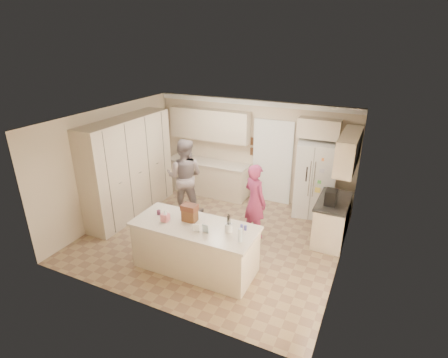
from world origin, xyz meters
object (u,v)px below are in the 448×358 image
at_px(coffee_maker, 331,197).
at_px(utensil_crock, 229,228).
at_px(teen_boy, 185,177).
at_px(tissue_box, 165,217).
at_px(teen_girl, 255,201).
at_px(refrigerator, 315,180).
at_px(dollhouse_body, 190,215).
at_px(island_base, 195,248).

distance_m(coffee_maker, utensil_crock, 2.32).
xyz_separation_m(coffee_maker, teen_boy, (-3.40, -0.01, -0.14)).
relative_size(tissue_box, teen_girl, 0.09).
xyz_separation_m(refrigerator, coffee_maker, (0.56, -1.20, 0.17)).
bearing_deg(teen_boy, dollhouse_body, 109.82).
relative_size(coffee_maker, tissue_box, 2.14).
height_order(refrigerator, teen_boy, teen_boy).
relative_size(coffee_maker, utensil_crock, 2.00).
height_order(refrigerator, island_base, refrigerator).
height_order(dollhouse_body, teen_boy, teen_boy).
bearing_deg(tissue_box, teen_boy, 111.83).
bearing_deg(teen_girl, tissue_box, 85.85).
bearing_deg(coffee_maker, teen_boy, -179.78).
distance_m(refrigerator, dollhouse_body, 3.42).
relative_size(island_base, teen_girl, 1.34).
relative_size(coffee_maker, island_base, 0.14).
distance_m(refrigerator, tissue_box, 3.80).
height_order(teen_boy, teen_girl, teen_boy).
bearing_deg(teen_boy, teen_girl, 156.46).
xyz_separation_m(refrigerator, tissue_box, (-2.04, -3.20, 0.10)).
bearing_deg(teen_girl, dollhouse_body, 93.63).
height_order(refrigerator, teen_girl, refrigerator).
xyz_separation_m(utensil_crock, dollhouse_body, (-0.80, 0.05, 0.04)).
relative_size(island_base, tissue_box, 15.71).
distance_m(utensil_crock, dollhouse_body, 0.80).
relative_size(island_base, dollhouse_body, 8.46).
bearing_deg(teen_girl, island_base, 99.79).
height_order(refrigerator, dollhouse_body, refrigerator).
bearing_deg(tissue_box, utensil_crock, 7.13).
xyz_separation_m(utensil_crock, tissue_box, (-1.20, -0.15, -0.00)).
distance_m(island_base, tissue_box, 0.79).
distance_m(tissue_box, teen_girl, 2.01).
height_order(coffee_maker, utensil_crock, coffee_maker).
relative_size(refrigerator, island_base, 0.82).
bearing_deg(teen_boy, utensil_crock, 123.41).
relative_size(refrigerator, utensil_crock, 12.00).
height_order(refrigerator, utensil_crock, refrigerator).
height_order(coffee_maker, teen_boy, teen_boy).
bearing_deg(refrigerator, coffee_maker, -74.89).
height_order(island_base, tissue_box, tissue_box).
xyz_separation_m(coffee_maker, utensil_crock, (-1.40, -1.85, -0.07)).
height_order(island_base, teen_girl, teen_girl).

